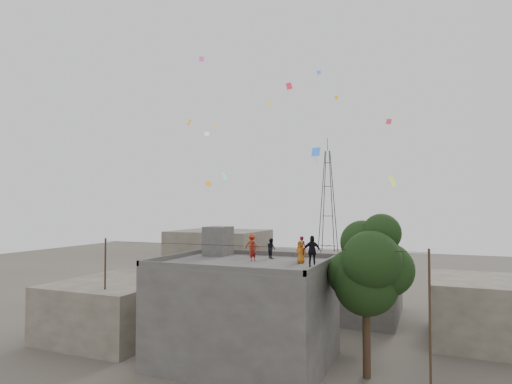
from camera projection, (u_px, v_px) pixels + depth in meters
ground at (245, 363)px, 25.97m from camera, size 140.00×140.00×0.00m
main_building at (245, 312)px, 26.08m from camera, size 10.00×8.00×6.10m
parapet at (245, 260)px, 26.19m from camera, size 10.00×8.00×0.30m
stair_head_box at (218, 241)px, 29.85m from camera, size 1.60×1.80×2.00m
neighbor_west at (122, 306)px, 32.09m from camera, size 8.00×10.00×4.00m
neighbor_north at (329, 285)px, 38.23m from camera, size 12.00×9.00×5.00m
neighbor_northwest at (220, 264)px, 44.69m from camera, size 9.00×8.00×7.00m
neighbor_east at (485, 311)px, 29.94m from camera, size 7.00×8.00×4.40m
tree at (369, 267)px, 23.92m from camera, size 4.90×4.60×9.10m
utility_line at (244, 304)px, 24.76m from camera, size 20.12×0.62×7.40m
transmission_tower at (328, 210)px, 64.76m from camera, size 2.97×2.97×20.01m
person_red_adult at (302, 248)px, 27.33m from camera, size 0.56×0.37×1.50m
person_orange_child at (301, 252)px, 25.60m from camera, size 0.73×0.56×1.34m
person_dark_child at (271, 248)px, 28.04m from camera, size 0.81×0.80×1.31m
person_dark_adult at (312, 251)px, 23.95m from camera, size 1.12×0.79×1.77m
person_orange_adult at (252, 245)px, 29.11m from camera, size 1.04×0.67×1.52m
person_red_child at (253, 251)px, 26.72m from camera, size 0.51×0.54×1.23m
kites at (273, 128)px, 32.00m from camera, size 16.86×17.85×12.61m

